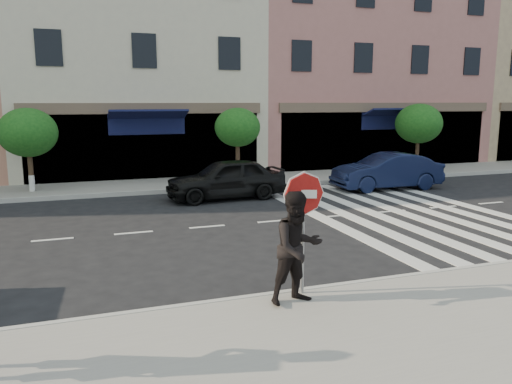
# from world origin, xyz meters

# --- Properties ---
(ground) EXTENTS (120.00, 120.00, 0.00)m
(ground) POSITION_xyz_m (0.00, 0.00, 0.00)
(ground) COLOR black
(ground) RESTS_ON ground
(sidewalk_near) EXTENTS (60.00, 4.50, 0.15)m
(sidewalk_near) POSITION_xyz_m (0.00, -3.75, 0.07)
(sidewalk_near) COLOR gray
(sidewalk_near) RESTS_ON ground
(sidewalk_far) EXTENTS (60.00, 3.00, 0.15)m
(sidewalk_far) POSITION_xyz_m (0.00, 11.00, 0.07)
(sidewalk_far) COLOR gray
(sidewalk_far) RESTS_ON ground
(building_centre) EXTENTS (11.00, 9.00, 11.00)m
(building_centre) POSITION_xyz_m (-0.50, 17.00, 5.50)
(building_centre) COLOR beige
(building_centre) RESTS_ON ground
(building_east_mid) EXTENTS (13.00, 9.00, 13.00)m
(building_east_mid) POSITION_xyz_m (11.50, 17.00, 6.50)
(building_east_mid) COLOR #B5706B
(building_east_mid) RESTS_ON ground
(street_tree_wb) EXTENTS (2.10, 2.10, 3.06)m
(street_tree_wb) POSITION_xyz_m (-5.00, 10.80, 2.31)
(street_tree_wb) COLOR #473323
(street_tree_wb) RESTS_ON sidewalk_far
(street_tree_c) EXTENTS (1.90, 1.90, 3.04)m
(street_tree_c) POSITION_xyz_m (3.00, 10.80, 2.36)
(street_tree_c) COLOR #473323
(street_tree_c) RESTS_ON sidewalk_far
(street_tree_ea) EXTENTS (2.20, 2.20, 3.19)m
(street_tree_ea) POSITION_xyz_m (12.00, 10.80, 2.39)
(street_tree_ea) COLOR #473323
(street_tree_ea) RESTS_ON sidewalk_far
(stop_sign) EXTENTS (0.72, 0.29, 2.14)m
(stop_sign) POSITION_xyz_m (0.32, -1.67, 1.73)
(stop_sign) COLOR gray
(stop_sign) RESTS_ON sidewalk_near
(walker) EXTENTS (1.01, 0.85, 1.87)m
(walker) POSITION_xyz_m (0.07, -2.00, 1.09)
(walker) COLOR black
(walker) RESTS_ON sidewalk_near
(car_far_mid) EXTENTS (4.35, 1.96, 1.45)m
(car_far_mid) POSITION_xyz_m (1.62, 7.77, 0.73)
(car_far_mid) COLOR black
(car_far_mid) RESTS_ON ground
(car_far_right) EXTENTS (4.40, 1.69, 1.43)m
(car_far_right) POSITION_xyz_m (8.19, 7.60, 0.72)
(car_far_right) COLOR #0E1533
(car_far_right) RESTS_ON ground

